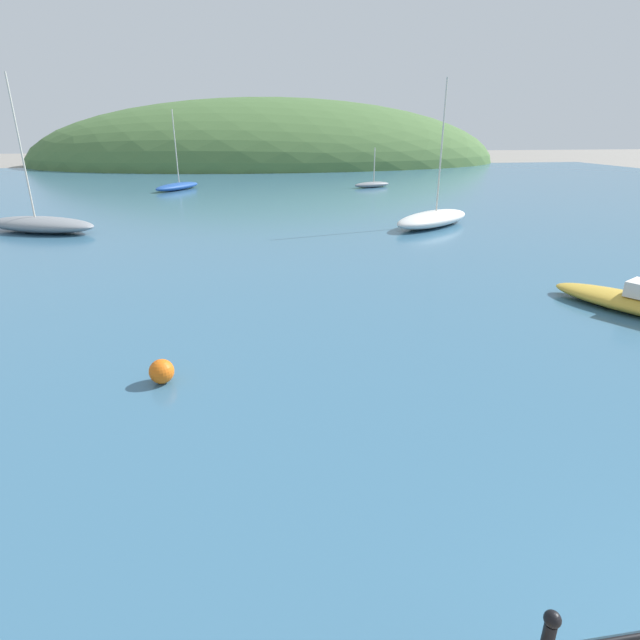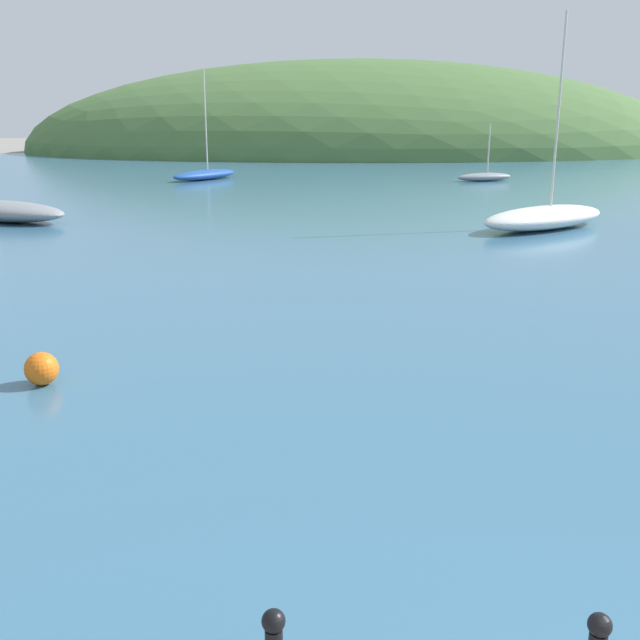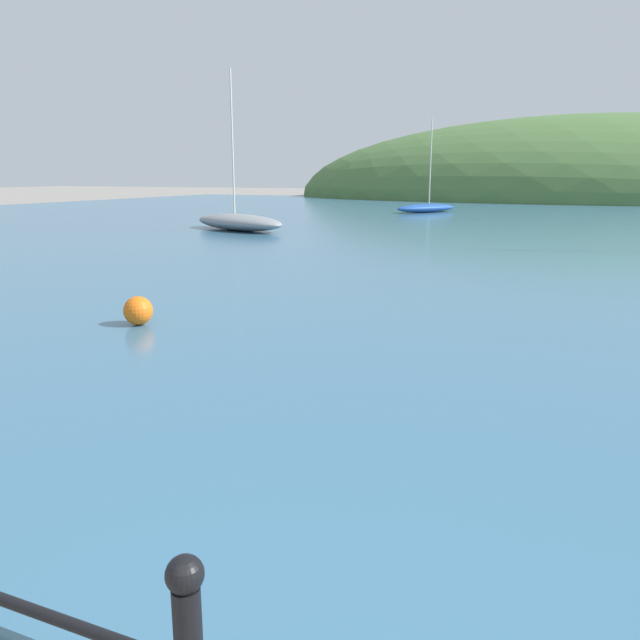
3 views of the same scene
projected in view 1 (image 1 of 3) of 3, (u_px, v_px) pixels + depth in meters
water at (305, 198)px, 32.26m from camera, size 80.00×60.00×0.10m
far_hillside at (271, 164)px, 63.93m from camera, size 58.07×31.94×15.64m
boat_red_dinghy at (41, 224)px, 21.46m from camera, size 5.39×3.63×6.26m
boat_far_left at (640, 302)px, 12.14m from camera, size 3.16×4.16×0.77m
boat_mid_harbor at (372, 184)px, 37.57m from camera, size 3.13×1.81×2.84m
boat_green_fishing at (433, 219)px, 22.71m from camera, size 5.02×4.35×6.19m
boat_nearest_quay at (177, 186)px, 35.99m from camera, size 3.41×4.39×5.41m
mooring_buoy at (162, 371)px, 8.77m from camera, size 0.44×0.44×0.44m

